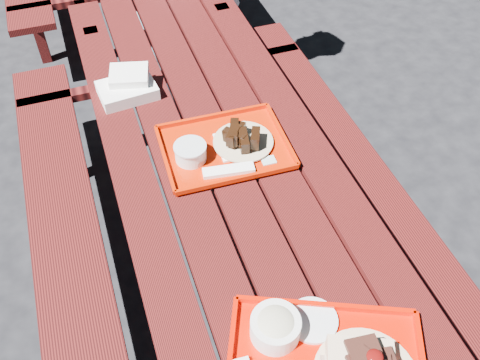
% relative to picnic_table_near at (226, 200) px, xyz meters
% --- Properties ---
extents(ground, '(60.00, 60.00, 0.00)m').
position_rel_picnic_table_near_xyz_m(ground, '(0.00, 0.00, -0.56)').
color(ground, black).
rests_on(ground, ground).
extents(picnic_table_near, '(1.41, 2.40, 0.75)m').
position_rel_picnic_table_near_xyz_m(picnic_table_near, '(0.00, 0.00, 0.00)').
color(picnic_table_near, '#4A100E').
rests_on(picnic_table_near, ground).
extents(far_tray, '(0.43, 0.34, 0.07)m').
position_rel_picnic_table_near_xyz_m(far_tray, '(0.01, 0.05, 0.21)').
color(far_tray, '#B51C02').
rests_on(far_tray, picnic_table_near).
extents(white_cloth, '(0.22, 0.19, 0.08)m').
position_rel_picnic_table_near_xyz_m(white_cloth, '(-0.23, 0.47, 0.23)').
color(white_cloth, white).
rests_on(white_cloth, picnic_table_near).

